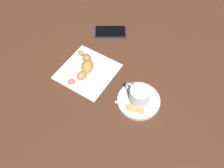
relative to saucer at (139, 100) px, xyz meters
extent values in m
plane|color=#522E1C|center=(-0.10, 0.00, -0.01)|extent=(1.80, 1.80, 0.00)
cylinder|color=silver|center=(0.00, 0.00, 0.00)|extent=(0.14, 0.14, 0.01)
cylinder|color=silver|center=(0.00, 0.00, 0.03)|extent=(0.07, 0.07, 0.06)
cylinder|color=black|center=(0.00, 0.00, 0.03)|extent=(0.05, 0.05, 0.00)
torus|color=silver|center=(-0.04, 0.01, 0.03)|extent=(0.04, 0.02, 0.04)
cube|color=silver|center=(-0.03, -0.02, 0.01)|extent=(0.08, 0.07, 0.00)
ellipsoid|color=silver|center=(0.02, 0.02, 0.01)|extent=(0.03, 0.03, 0.01)
cube|color=tan|center=(0.01, -0.04, 0.01)|extent=(0.06, 0.03, 0.01)
cube|color=white|center=(-0.22, 0.01, 0.00)|extent=(0.19, 0.19, 0.00)
ellipsoid|color=#C47659|center=(-0.24, -0.06, 0.01)|extent=(0.03, 0.03, 0.02)
ellipsoid|color=#C18B48|center=(-0.22, -0.02, 0.01)|extent=(0.04, 0.05, 0.03)
ellipsoid|color=#D38E45|center=(-0.22, 0.02, 0.02)|extent=(0.06, 0.07, 0.04)
ellipsoid|color=#C77B4A|center=(-0.25, 0.05, 0.01)|extent=(0.05, 0.05, 0.03)
ellipsoid|color=#CF7F45|center=(-0.29, 0.07, 0.01)|extent=(0.03, 0.02, 0.02)
cube|color=#172233|center=(-0.26, 0.23, 0.00)|extent=(0.15, 0.13, 0.01)
cube|color=black|center=(-0.26, 0.23, 0.00)|extent=(0.13, 0.11, 0.00)
camera|label=1|loc=(0.14, -0.39, 0.68)|focal=38.03mm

